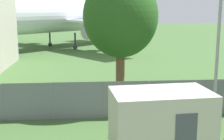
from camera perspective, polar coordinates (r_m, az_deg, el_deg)
The scene contains 5 objects.
perimeter_fence at distance 16.48m, azimuth -2.10°, elevation -5.50°, with size 56.07×0.07×1.98m.
airplane at distance 46.24m, azimuth -10.24°, elevation 9.71°, with size 31.35×30.98×14.30m.
portable_cabin at distance 12.88m, azimuth 8.90°, elevation -9.24°, with size 4.11×2.68×2.51m.
tree_near_hangar at distance 18.53m, azimuth 1.57°, elevation 9.67°, with size 4.41×4.41×7.70m.
light_mast at distance 16.20m, azimuth 18.88°, elevation 5.46°, with size 0.44×0.44×6.88m.
Camera 1 is at (-0.69, -4.79, 5.71)m, focal length 50.00 mm.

